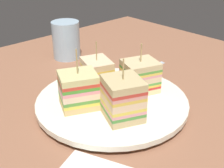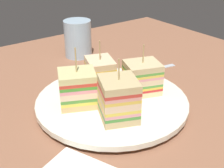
% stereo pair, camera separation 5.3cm
% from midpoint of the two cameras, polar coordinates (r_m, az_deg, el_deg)
% --- Properties ---
extents(ground_plane, '(1.00, 0.89, 0.02)m').
position_cam_midpoint_polar(ground_plane, '(0.56, -2.73, -5.22)').
color(ground_plane, '#956146').
extents(plate, '(0.28, 0.28, 0.02)m').
position_cam_midpoint_polar(plate, '(0.55, -2.77, -3.50)').
color(plate, white).
rests_on(plate, ground_plane).
extents(sandwich_wedge_0, '(0.08, 0.08, 0.11)m').
position_cam_midpoint_polar(sandwich_wedge_0, '(0.52, -9.30, -1.23)').
color(sandwich_wedge_0, '#E2BC7B').
rests_on(sandwich_wedge_0, plate).
extents(sandwich_wedge_1, '(0.08, 0.08, 0.10)m').
position_cam_midpoint_polar(sandwich_wedge_1, '(0.48, -1.14, -2.87)').
color(sandwich_wedge_1, '#D4B67F').
rests_on(sandwich_wedge_1, plate).
extents(sandwich_wedge_2, '(0.08, 0.07, 0.09)m').
position_cam_midpoint_polar(sandwich_wedge_2, '(0.56, 2.64, 1.42)').
color(sandwich_wedge_2, beige).
rests_on(sandwich_wedge_2, plate).
extents(sandwich_wedge_3, '(0.07, 0.08, 0.09)m').
position_cam_midpoint_polar(sandwich_wedge_3, '(0.58, -5.47, 2.05)').
color(sandwich_wedge_3, beige).
rests_on(sandwich_wedge_3, plate).
extents(chip_pile, '(0.06, 0.06, 0.03)m').
position_cam_midpoint_polar(chip_pile, '(0.54, -3.67, -1.53)').
color(chip_pile, '#E9D771').
rests_on(chip_pile, plate).
extents(spoon, '(0.15, 0.04, 0.01)m').
position_cam_midpoint_polar(spoon, '(0.69, 0.79, 2.43)').
color(spoon, silver).
rests_on(spoon, ground_plane).
extents(drinking_glass, '(0.07, 0.07, 0.09)m').
position_cam_midpoint_polar(drinking_glass, '(0.77, -10.65, 7.75)').
color(drinking_glass, silver).
rests_on(drinking_glass, ground_plane).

